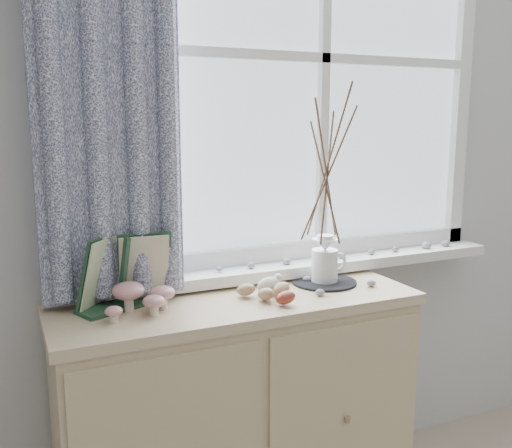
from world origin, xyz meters
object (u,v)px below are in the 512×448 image
toadstool_cluster (140,296)px  botanical_book (125,272)px  sideboard (237,417)px  twig_pitcher (327,170)px

toadstool_cluster → botanical_book: bearing=126.5°
sideboard → twig_pitcher: (0.35, 0.03, 0.83)m
twig_pitcher → sideboard: bearing=-168.8°
sideboard → twig_pitcher: twig_pitcher is taller
botanical_book → toadstool_cluster: (0.03, -0.05, -0.07)m
twig_pitcher → toadstool_cluster: bearing=-170.0°
sideboard → botanical_book: size_ratio=3.54×
toadstool_cluster → twig_pitcher: bearing=3.6°
botanical_book → twig_pitcher: twig_pitcher is taller
sideboard → toadstool_cluster: size_ratio=5.33×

